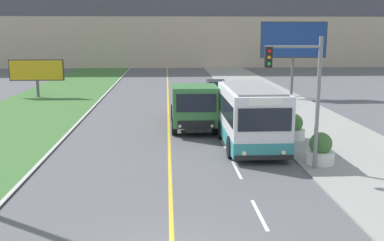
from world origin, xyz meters
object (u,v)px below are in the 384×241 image
dump_truck (194,107)px  planter_round_near (320,150)px  city_bus (251,117)px  planter_round_second (293,128)px  car_distant (216,90)px  planter_round_third (269,113)px  planter_round_far (258,103)px  traffic_light_mast (302,86)px  billboard_large (294,42)px  billboard_small (37,71)px

dump_truck → planter_round_near: size_ratio=5.10×
city_bus → planter_round_second: city_bus is taller
dump_truck → car_distant: size_ratio=1.60×
planter_round_third → car_distant: bearing=100.3°
city_bus → planter_round_far: city_bus is taller
dump_truck → planter_round_second: dump_truck is taller
traffic_light_mast → planter_round_third: traffic_light_mast is taller
planter_round_second → planter_round_third: planter_round_second is taller
car_distant → planter_round_third: car_distant is taller
city_bus → car_distant: size_ratio=1.42×
billboard_large → city_bus: bearing=-111.6°
dump_truck → planter_round_far: size_ratio=5.53×
car_distant → planter_round_third: 11.35m
planter_round_far → dump_truck: bearing=-129.7°
city_bus → planter_round_near: 3.95m
car_distant → planter_round_second: size_ratio=3.16×
billboard_large → planter_round_third: billboard_large is taller
city_bus → dump_truck: (-2.53, 4.12, -0.19)m
dump_truck → planter_round_second: size_ratio=5.06×
traffic_light_mast → planter_round_near: traffic_light_mast is taller
dump_truck → planter_round_far: bearing=50.3°
planter_round_third → dump_truck: bearing=-161.4°
car_distant → planter_round_near: (2.22, -19.89, -0.02)m
dump_truck → billboard_small: bearing=132.4°
city_bus → planter_round_second: bearing=28.8°
traffic_light_mast → planter_round_second: size_ratio=3.98×
planter_round_near → billboard_small: bearing=130.0°
traffic_light_mast → billboard_large: billboard_large is taller
billboard_large → billboard_small: size_ratio=1.40×
traffic_light_mast → planter_round_far: size_ratio=4.35×
traffic_light_mast → planter_round_third: 9.82m
billboard_large → planter_round_second: 16.62m
planter_round_near → traffic_light_mast: bearing=-150.7°
traffic_light_mast → billboard_large: size_ratio=0.85×
dump_truck → planter_round_far: 7.79m
billboard_small → traffic_light_mast: bearing=-52.7°
car_distant → billboard_large: size_ratio=0.67×
planter_round_third → planter_round_far: (0.20, 4.36, -0.03)m
traffic_light_mast → planter_round_far: bearing=85.2°
billboard_small → planter_round_second: (17.55, -16.52, -1.59)m
planter_round_second → planter_round_third: (-0.24, 4.36, -0.02)m
planter_round_far → billboard_large: bearing=58.0°
car_distant → billboard_small: 15.40m
dump_truck → billboard_large: billboard_large is taller
car_distant → planter_round_near: size_ratio=3.18×
billboard_small → dump_truck: bearing=-47.6°
billboard_large → traffic_light_mast: bearing=-104.8°
traffic_light_mast → billboard_large: (5.41, 20.55, 1.24)m
traffic_light_mast → billboard_small: (-16.38, 21.51, -1.20)m
car_distant → traffic_light_mast: (1.10, -20.52, 2.78)m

